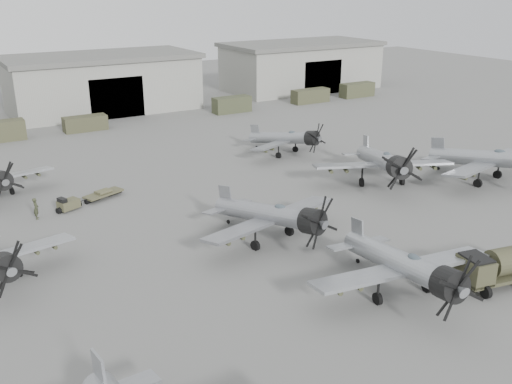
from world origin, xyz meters
TOP-DOWN VIEW (x-y plane):
  - ground at (0.00, 0.00)m, footprint 220.00×220.00m
  - hangar_center at (0.00, 61.96)m, footprint 29.00×14.80m
  - hangar_right at (38.00, 61.96)m, footprint 29.00×14.80m
  - support_truck_2 at (-17.07, 50.00)m, footprint 5.92×2.20m
  - support_truck_3 at (-6.32, 50.00)m, footprint 5.77×2.20m
  - support_truck_5 at (16.49, 50.00)m, footprint 6.01×2.20m
  - support_truck_6 at (31.56, 50.00)m, footprint 6.63×2.20m
  - support_truck_7 at (41.77, 50.00)m, footprint 6.41×2.20m
  - aircraft_near_1 at (-0.98, -4.87)m, footprint 12.80×11.52m
  - aircraft_mid_1 at (-3.59, 6.42)m, footprint 12.68×11.41m
  - aircraft_mid_2 at (12.81, 12.05)m, footprint 13.47×12.22m
  - aircraft_mid_3 at (22.73, 7.22)m, footprint 13.67×12.31m
  - aircraft_far_1 at (10.82, 25.92)m, footprint 11.06×9.97m
  - fuel_tanker at (6.14, -6.87)m, footprint 7.08×3.45m
  - tug_trailer at (-14.22, 22.08)m, footprint 6.57×3.51m
  - ground_crew at (-18.40, 20.92)m, footprint 0.58×0.77m

SIDE VIEW (x-z plane):
  - ground at x=0.00m, z-range 0.00..0.00m
  - tug_trailer at x=-14.22m, z-range -0.17..1.16m
  - ground_crew at x=-18.40m, z-range 0.00..1.89m
  - support_truck_3 at x=-6.32m, z-range 0.00..2.01m
  - support_truck_6 at x=31.56m, z-range 0.00..2.28m
  - support_truck_5 at x=16.49m, z-range 0.00..2.45m
  - support_truck_7 at x=41.77m, z-range 0.00..2.46m
  - support_truck_2 at x=-17.07m, z-range 0.00..2.57m
  - fuel_tanker at x=6.14m, z-range 0.19..2.81m
  - aircraft_far_1 at x=10.82m, z-range -0.20..4.25m
  - aircraft_mid_1 at x=-3.59m, z-range -0.23..4.81m
  - aircraft_near_1 at x=-0.98m, z-range -0.23..4.85m
  - aircraft_mid_3 at x=22.73m, z-range -0.25..5.18m
  - aircraft_mid_2 at x=12.81m, z-range -0.25..5.27m
  - hangar_center at x=0.00m, z-range 0.02..8.72m
  - hangar_right at x=38.00m, z-range 0.02..8.72m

